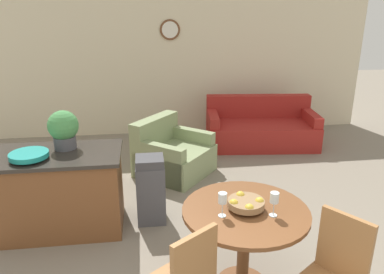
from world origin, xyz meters
name	(u,v)px	position (x,y,z in m)	size (l,w,h in m)	color
wall_back	(157,63)	(0.00, 5.54, 1.35)	(8.00, 0.09, 2.70)	beige
dining_table	(245,228)	(0.50, 1.14, 0.60)	(1.05, 1.05, 0.77)	brown
fruit_bowl	(246,203)	(0.50, 1.14, 0.83)	(0.30, 0.30, 0.11)	olive
wine_glass_left	(223,199)	(0.29, 1.07, 0.92)	(0.07, 0.07, 0.20)	silver
wine_glass_right	(274,199)	(0.69, 1.02, 0.92)	(0.07, 0.07, 0.20)	silver
kitchen_island	(59,192)	(-1.24, 2.31, 0.45)	(1.38, 0.76, 0.89)	brown
teal_bowl	(29,155)	(-1.44, 2.17, 0.94)	(0.38, 0.38, 0.07)	teal
potted_plant	(63,129)	(-1.14, 2.45, 1.12)	(0.32, 0.32, 0.42)	#4C4C51
trash_bin	(151,190)	(-0.25, 2.34, 0.39)	(0.32, 0.30, 0.78)	#47474C
couch	(260,129)	(1.75, 4.62, 0.28)	(1.96, 1.12, 0.82)	maroon
armchair	(172,155)	(0.10, 3.61, 0.28)	(1.29, 1.29, 0.80)	gray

